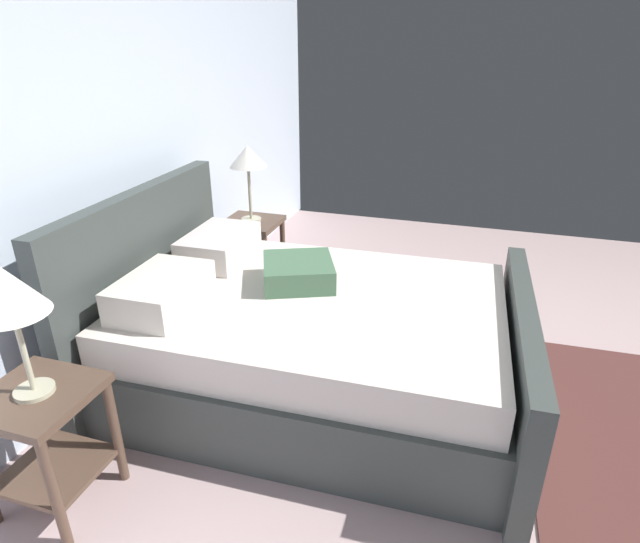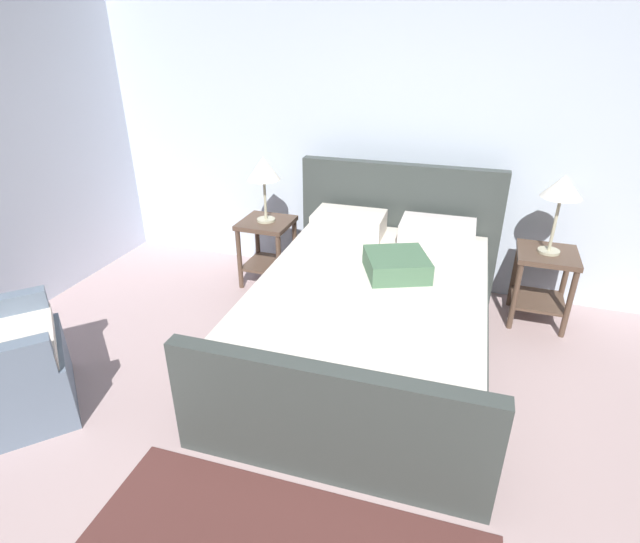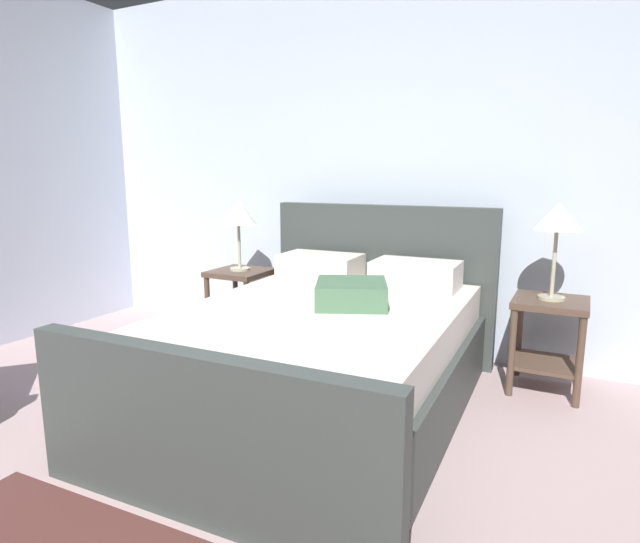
% 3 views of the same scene
% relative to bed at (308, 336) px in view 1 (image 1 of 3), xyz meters
% --- Properties ---
extents(ground_plane, '(6.15, 6.22, 0.02)m').
position_rel_bed_xyz_m(ground_plane, '(0.25, -1.87, -0.35)').
color(ground_plane, '#B69999').
extents(wall_back, '(6.27, 0.12, 2.88)m').
position_rel_bed_xyz_m(wall_back, '(0.25, 1.30, 1.09)').
color(wall_back, silver).
rests_on(wall_back, ground).
extents(bed, '(1.74, 2.34, 1.14)m').
position_rel_bed_xyz_m(bed, '(0.00, 0.00, 0.00)').
color(bed, '#3A403E').
rests_on(bed, ground).
extents(nightstand_right, '(0.44, 0.44, 0.60)m').
position_rel_bed_xyz_m(nightstand_right, '(1.16, 0.87, 0.06)').
color(nightstand_right, brown).
rests_on(nightstand_right, ground).
extents(table_lamp_right, '(0.29, 0.29, 0.60)m').
position_rel_bed_xyz_m(table_lamp_right, '(1.16, 0.87, 0.75)').
color(table_lamp_right, '#B7B293').
rests_on(table_lamp_right, nightstand_right).
extents(nightstand_left, '(0.44, 0.44, 0.60)m').
position_rel_bed_xyz_m(nightstand_left, '(-1.16, 0.81, 0.06)').
color(nightstand_left, brown).
rests_on(nightstand_left, ground).
extents(table_lamp_left, '(0.28, 0.28, 0.57)m').
position_rel_bed_xyz_m(table_lamp_left, '(-1.16, 0.81, 0.71)').
color(table_lamp_left, '#B7B293').
rests_on(table_lamp_left, nightstand_left).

